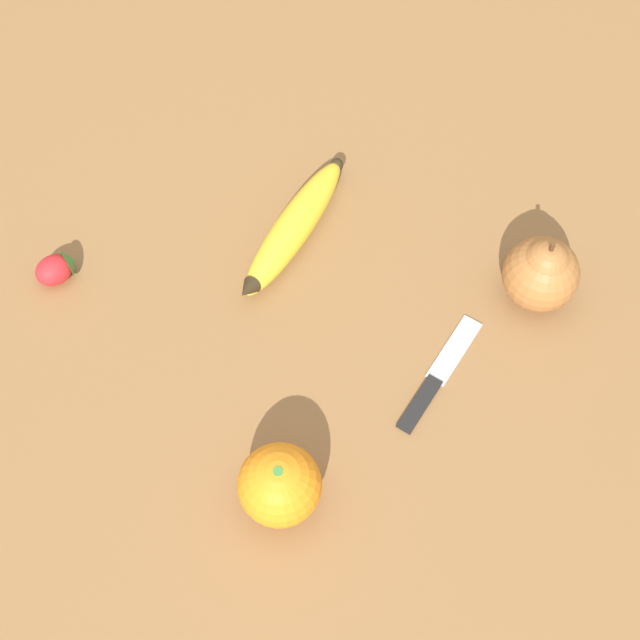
{
  "coord_description": "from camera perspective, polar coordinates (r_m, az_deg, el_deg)",
  "views": [
    {
      "loc": [
        0.27,
        -0.35,
        0.84
      ],
      "look_at": [
        0.02,
        0.01,
        0.03
      ],
      "focal_mm": 50.0,
      "sensor_mm": 36.0,
      "label": 1
    }
  ],
  "objects": [
    {
      "name": "paring_knife",
      "position": [
        0.93,
        7.44,
        -3.71
      ],
      "size": [
        0.02,
        0.15,
        0.01
      ],
      "rotation": [
        0.0,
        0.0,
        0.02
      ],
      "color": "silver",
      "rests_on": "ground_plane"
    },
    {
      "name": "strawberry",
      "position": [
        1.01,
        -16.5,
        3.17
      ],
      "size": [
        0.05,
        0.05,
        0.03
      ],
      "rotation": [
        0.0,
        0.0,
        1.19
      ],
      "color": "red",
      "rests_on": "ground_plane"
    },
    {
      "name": "orange",
      "position": [
        0.84,
        -2.6,
        -10.5
      ],
      "size": [
        0.08,
        0.08,
        0.08
      ],
      "color": "orange",
      "rests_on": "ground_plane"
    },
    {
      "name": "ground_plane",
      "position": [
        0.95,
        -1.67,
        -0.59
      ],
      "size": [
        3.0,
        3.0,
        0.0
      ],
      "primitive_type": "plane",
      "color": "olive"
    },
    {
      "name": "banana",
      "position": [
        1.0,
        -1.73,
        5.94
      ],
      "size": [
        0.06,
        0.22,
        0.04
      ],
      "rotation": [
        0.0,
        0.0,
        4.79
      ],
      "color": "yellow",
      "rests_on": "ground_plane"
    },
    {
      "name": "pear",
      "position": [
        0.96,
        14.0,
        3.0
      ],
      "size": [
        0.08,
        0.08,
        0.1
      ],
      "color": "#A36633",
      "rests_on": "ground_plane"
    }
  ]
}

